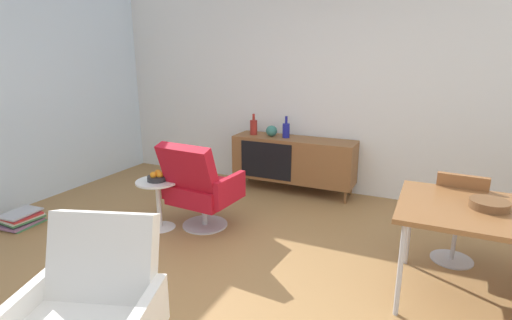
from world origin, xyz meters
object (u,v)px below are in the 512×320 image
at_px(lounge_chair_red, 200,186).
at_px(side_table_round, 158,199).
at_px(vase_ceramic_small, 272,131).
at_px(armchair_black_shell, 92,310).
at_px(fruit_bowl, 157,177).
at_px(wooden_bowl_on_table, 489,204).
at_px(vase_sculptural_dark, 286,130).
at_px(vase_cobalt, 254,127).
at_px(magazine_stack, 22,219).
at_px(dining_chair_back_left, 458,214).
at_px(sideboard, 293,159).

distance_m(lounge_chair_red, side_table_round, 0.46).
height_order(vase_ceramic_small, armchair_black_shell, armchair_black_shell).
relative_size(lounge_chair_red, fruit_bowl, 4.73).
distance_m(wooden_bowl_on_table, fruit_bowl, 2.95).
height_order(vase_sculptural_dark, wooden_bowl_on_table, vase_sculptural_dark).
height_order(vase_cobalt, lounge_chair_red, vase_cobalt).
distance_m(vase_ceramic_small, magazine_stack, 3.07).
bearing_deg(vase_ceramic_small, side_table_round, -108.70).
distance_m(vase_cobalt, vase_sculptural_dark, 0.47).
height_order(lounge_chair_red, side_table_round, lounge_chair_red).
bearing_deg(magazine_stack, vase_ceramic_small, 49.46).
height_order(vase_sculptural_dark, lounge_chair_red, vase_sculptural_dark).
relative_size(wooden_bowl_on_table, armchair_black_shell, 0.27).
relative_size(vase_sculptural_dark, wooden_bowl_on_table, 1.08).
xyz_separation_m(vase_ceramic_small, dining_chair_back_left, (2.23, -1.19, -0.32)).
bearing_deg(wooden_bowl_on_table, vase_sculptural_dark, 141.55).
bearing_deg(vase_ceramic_small, magazine_stack, -130.54).
bearing_deg(armchair_black_shell, vase_ceramic_small, 96.97).
bearing_deg(lounge_chair_red, sideboard, 72.21).
bearing_deg(lounge_chair_red, wooden_bowl_on_table, -4.92).
bearing_deg(wooden_bowl_on_table, magazine_stack, -172.82).
relative_size(armchair_black_shell, side_table_round, 1.82).
distance_m(vase_sculptural_dark, armchair_black_shell, 3.50).
height_order(vase_ceramic_small, wooden_bowl_on_table, vase_ceramic_small).
height_order(armchair_black_shell, magazine_stack, armchair_black_shell).
distance_m(lounge_chair_red, magazine_stack, 1.97).
bearing_deg(magazine_stack, vase_cobalt, 53.51).
relative_size(sideboard, side_table_round, 3.08).
bearing_deg(sideboard, wooden_bowl_on_table, -39.87).
height_order(wooden_bowl_on_table, lounge_chair_red, lounge_chair_red).
relative_size(vase_cobalt, dining_chair_back_left, 0.33).
relative_size(vase_sculptural_dark, vase_ceramic_small, 1.85).
distance_m(vase_cobalt, fruit_bowl, 1.73).
bearing_deg(vase_sculptural_dark, lounge_chair_red, -103.92).
relative_size(vase_sculptural_dark, armchair_black_shell, 0.30).
height_order(wooden_bowl_on_table, magazine_stack, wooden_bowl_on_table).
relative_size(armchair_black_shell, fruit_bowl, 4.73).
bearing_deg(magazine_stack, wooden_bowl_on_table, 7.18).
distance_m(sideboard, side_table_round, 1.90).
bearing_deg(lounge_chair_red, side_table_round, -156.60).
bearing_deg(vase_cobalt, armchair_black_shell, -78.81).
height_order(vase_ceramic_small, lounge_chair_red, lounge_chair_red).
bearing_deg(vase_ceramic_small, wooden_bowl_on_table, -35.96).
relative_size(wooden_bowl_on_table, magazine_stack, 0.64).
distance_m(sideboard, armchair_black_shell, 3.47).
bearing_deg(vase_sculptural_dark, wooden_bowl_on_table, -38.45).
distance_m(vase_ceramic_small, side_table_round, 1.83).
bearing_deg(magazine_stack, armchair_black_shell, -26.99).
bearing_deg(fruit_bowl, side_table_round, 166.56).
distance_m(sideboard, fruit_bowl, 1.90).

